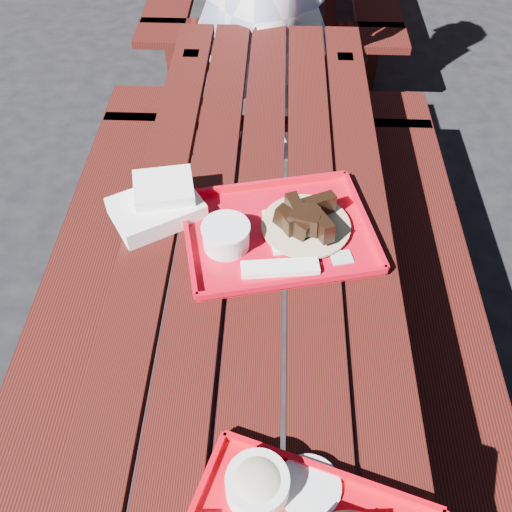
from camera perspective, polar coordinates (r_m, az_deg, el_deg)
name	(u,v)px	position (r m, az deg, el deg)	size (l,w,h in m)	color
ground	(258,372)	(2.18, 0.17, -11.49)	(60.00, 60.00, 0.00)	black
picnic_table_near	(258,276)	(1.71, 0.21, -2.03)	(1.41, 2.40, 0.75)	#3C120B
far_tray	(276,231)	(1.54, 1.97, 2.46)	(0.57, 0.49, 0.08)	red
white_cloth	(159,203)	(1.62, -9.72, 5.20)	(0.29, 0.27, 0.10)	white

